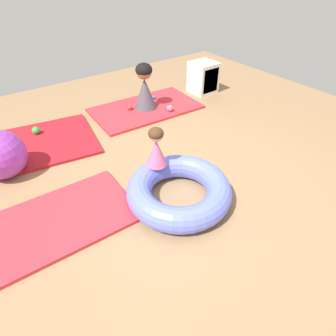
{
  "coord_description": "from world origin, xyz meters",
  "views": [
    {
      "loc": [
        -1.51,
        -1.89,
        2.18
      ],
      "look_at": [
        -0.09,
        0.06,
        0.31
      ],
      "focal_mm": 30.23,
      "sensor_mm": 36.0,
      "label": 1
    }
  ],
  "objects_px": {
    "child_in_pink": "(156,147)",
    "play_ball_pink": "(170,108)",
    "inflatable_cushion": "(179,190)",
    "play_ball_blue": "(154,97)",
    "play_ball_red": "(130,107)",
    "exercise_ball_large": "(1,155)",
    "storage_cube": "(204,78)",
    "play_ball_green": "(36,131)",
    "adult_seated": "(145,87)"
  },
  "relations": [
    {
      "from": "play_ball_red",
      "to": "inflatable_cushion",
      "type": "bearing_deg",
      "value": -106.33
    },
    {
      "from": "play_ball_green",
      "to": "adult_seated",
      "type": "bearing_deg",
      "value": -6.34
    },
    {
      "from": "child_in_pink",
      "to": "play_ball_pink",
      "type": "relative_size",
      "value": 4.26
    },
    {
      "from": "inflatable_cushion",
      "to": "play_ball_red",
      "type": "distance_m",
      "value": 2.25
    },
    {
      "from": "inflatable_cushion",
      "to": "exercise_ball_large",
      "type": "height_order",
      "value": "exercise_ball_large"
    },
    {
      "from": "play_ball_pink",
      "to": "play_ball_blue",
      "type": "xyz_separation_m",
      "value": [
        0.06,
        0.57,
        -0.02
      ]
    },
    {
      "from": "play_ball_pink",
      "to": "play_ball_green",
      "type": "distance_m",
      "value": 2.09
    },
    {
      "from": "play_ball_green",
      "to": "storage_cube",
      "type": "distance_m",
      "value": 3.07
    },
    {
      "from": "play_ball_blue",
      "to": "play_ball_red",
      "type": "bearing_deg",
      "value": -167.45
    },
    {
      "from": "play_ball_blue",
      "to": "play_ball_pink",
      "type": "bearing_deg",
      "value": -96.3
    },
    {
      "from": "inflatable_cushion",
      "to": "storage_cube",
      "type": "relative_size",
      "value": 2.01
    },
    {
      "from": "play_ball_red",
      "to": "play_ball_blue",
      "type": "relative_size",
      "value": 1.46
    },
    {
      "from": "child_in_pink",
      "to": "play_ball_green",
      "type": "xyz_separation_m",
      "value": [
        -0.84,
        1.9,
        -0.4
      ]
    },
    {
      "from": "inflatable_cushion",
      "to": "storage_cube",
      "type": "height_order",
      "value": "storage_cube"
    },
    {
      "from": "play_ball_red",
      "to": "exercise_ball_large",
      "type": "bearing_deg",
      "value": -163.97
    },
    {
      "from": "play_ball_pink",
      "to": "storage_cube",
      "type": "height_order",
      "value": "storage_cube"
    },
    {
      "from": "child_in_pink",
      "to": "storage_cube",
      "type": "height_order",
      "value": "child_in_pink"
    },
    {
      "from": "play_ball_red",
      "to": "play_ball_green",
      "type": "relative_size",
      "value": 0.81
    },
    {
      "from": "child_in_pink",
      "to": "play_ball_pink",
      "type": "distance_m",
      "value": 1.82
    },
    {
      "from": "adult_seated",
      "to": "play_ball_green",
      "type": "distance_m",
      "value": 1.8
    },
    {
      "from": "play_ball_blue",
      "to": "storage_cube",
      "type": "bearing_deg",
      "value": -12.71
    },
    {
      "from": "inflatable_cushion",
      "to": "play_ball_red",
      "type": "relative_size",
      "value": 12.85
    },
    {
      "from": "exercise_ball_large",
      "to": "storage_cube",
      "type": "xyz_separation_m",
      "value": [
        3.6,
        0.49,
        -0.01
      ]
    },
    {
      "from": "inflatable_cushion",
      "to": "exercise_ball_large",
      "type": "xyz_separation_m",
      "value": [
        -1.41,
        1.57,
        0.16
      ]
    },
    {
      "from": "inflatable_cushion",
      "to": "play_ball_pink",
      "type": "relative_size",
      "value": 10.46
    },
    {
      "from": "child_in_pink",
      "to": "play_ball_pink",
      "type": "height_order",
      "value": "child_in_pink"
    },
    {
      "from": "play_ball_green",
      "to": "play_ball_blue",
      "type": "relative_size",
      "value": 1.8
    },
    {
      "from": "adult_seated",
      "to": "play_ball_red",
      "type": "relative_size",
      "value": 8.5
    },
    {
      "from": "inflatable_cushion",
      "to": "play_ball_blue",
      "type": "height_order",
      "value": "inflatable_cushion"
    },
    {
      "from": "adult_seated",
      "to": "exercise_ball_large",
      "type": "bearing_deg",
      "value": 151.66
    },
    {
      "from": "child_in_pink",
      "to": "storage_cube",
      "type": "relative_size",
      "value": 0.82
    },
    {
      "from": "child_in_pink",
      "to": "exercise_ball_large",
      "type": "relative_size",
      "value": 0.8
    },
    {
      "from": "play_ball_green",
      "to": "play_ball_blue",
      "type": "bearing_deg",
      "value": 0.24
    },
    {
      "from": "inflatable_cushion",
      "to": "storage_cube",
      "type": "bearing_deg",
      "value": 43.33
    },
    {
      "from": "exercise_ball_large",
      "to": "storage_cube",
      "type": "height_order",
      "value": "exercise_ball_large"
    },
    {
      "from": "child_in_pink",
      "to": "play_ball_pink",
      "type": "xyz_separation_m",
      "value": [
        1.17,
        1.34,
        -0.4
      ]
    },
    {
      "from": "storage_cube",
      "to": "play_ball_blue",
      "type": "bearing_deg",
      "value": 167.29
    },
    {
      "from": "adult_seated",
      "to": "play_ball_pink",
      "type": "distance_m",
      "value": 0.53
    },
    {
      "from": "child_in_pink",
      "to": "adult_seated",
      "type": "xyz_separation_m",
      "value": [
        0.92,
        1.7,
        -0.09
      ]
    },
    {
      "from": "inflatable_cushion",
      "to": "play_ball_red",
      "type": "xyz_separation_m",
      "value": [
        0.63,
        2.16,
        -0.05
      ]
    },
    {
      "from": "inflatable_cushion",
      "to": "play_ball_pink",
      "type": "xyz_separation_m",
      "value": [
        1.15,
        1.72,
        -0.04
      ]
    },
    {
      "from": "child_in_pink",
      "to": "play_ball_green",
      "type": "distance_m",
      "value": 2.11
    },
    {
      "from": "play_ball_red",
      "to": "play_ball_pink",
      "type": "distance_m",
      "value": 0.67
    },
    {
      "from": "child_in_pink",
      "to": "exercise_ball_large",
      "type": "bearing_deg",
      "value": 104.98
    },
    {
      "from": "play_ball_red",
      "to": "play_ball_green",
      "type": "xyz_separation_m",
      "value": [
        -1.5,
        0.12,
        0.01
      ]
    },
    {
      "from": "exercise_ball_large",
      "to": "play_ball_green",
      "type": "bearing_deg",
      "value": 52.29
    },
    {
      "from": "inflatable_cushion",
      "to": "child_in_pink",
      "type": "height_order",
      "value": "child_in_pink"
    },
    {
      "from": "play_ball_pink",
      "to": "child_in_pink",
      "type": "bearing_deg",
      "value": -131.11
    },
    {
      "from": "child_in_pink",
      "to": "play_ball_blue",
      "type": "distance_m",
      "value": 2.31
    },
    {
      "from": "adult_seated",
      "to": "exercise_ball_large",
      "type": "distance_m",
      "value": 2.37
    }
  ]
}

